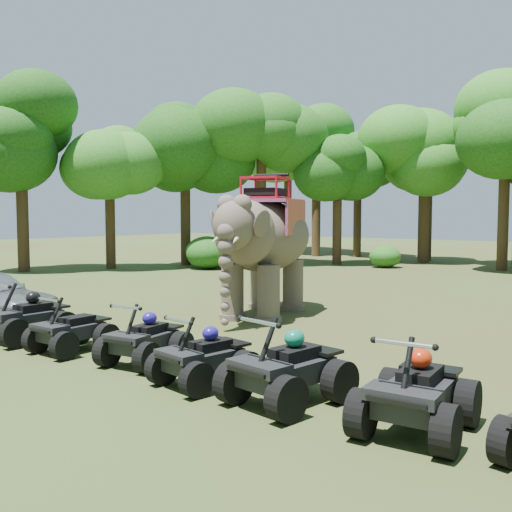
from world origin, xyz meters
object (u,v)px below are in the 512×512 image
Objects in this scene: atv_2 at (145,332)px; atv_4 at (287,359)px; elephant at (264,245)px; atv_0 at (27,311)px; atv_1 at (72,323)px; atv_3 at (204,349)px; atv_5 at (417,382)px.

atv_4 reaches higher than atv_2.
elephant is at bearing 137.71° from atv_4.
atv_1 is at bearing 0.18° from atv_0.
atv_3 is at bearing -1.55° from atv_1.
elephant is 2.60× the size of atv_4.
atv_5 is at bearing -55.48° from elephant.
elephant is 6.48m from atv_0.
elephant is at bearing 83.68° from atv_1.
atv_3 is 1.64m from atv_4.
atv_2 is 0.90× the size of atv_5.
elephant reaches higher than atv_5.
atv_0 is at bearing 175.41° from atv_5.
atv_3 is 0.90× the size of atv_5.
atv_4 is (1.63, 0.08, 0.08)m from atv_3.
atv_5 is (9.08, 0.17, -0.01)m from atv_0.
atv_1 is 0.89× the size of atv_5.
atv_5 is (3.62, 0.17, 0.07)m from atv_3.
atv_3 is 0.88× the size of atv_4.
atv_0 reaches higher than atv_2.
atv_1 is at bearing -110.07° from elephant.
atv_5 is (5.43, -0.12, 0.06)m from atv_2.
elephant is 6.92m from atv_3.
atv_1 is 5.37m from atv_4.
atv_4 reaches higher than atv_3.
atv_5 is (6.87, -5.77, -1.33)m from elephant.
atv_5 is (1.98, 0.09, -0.02)m from atv_4.
atv_0 is 1.02× the size of atv_5.
atv_0 reaches higher than atv_5.
elephant is at bearing 134.28° from atv_5.
atv_1 is at bearing -171.49° from atv_3.
atv_4 reaches higher than atv_1.
atv_0 is 0.99× the size of atv_4.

